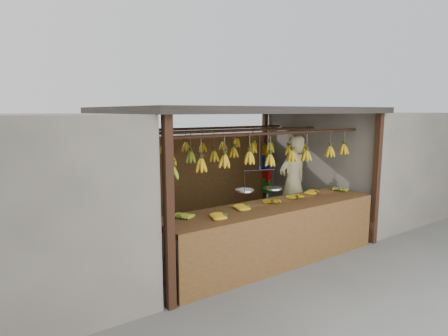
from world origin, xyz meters
TOP-DOWN VIEW (x-y plane):
  - ground at (0.00, 0.00)m, footprint 80.00×80.00m
  - stall at (0.00, 0.33)m, footprint 4.30×3.30m
  - neighbor_right at (3.60, 0.00)m, footprint 3.00×3.00m
  - counter at (-0.04, -1.23)m, footprint 3.73×0.85m
  - hanging_bananas at (-0.01, -0.00)m, footprint 3.65×2.25m
  - balance_scale at (-0.25, -1.00)m, footprint 0.73×0.41m
  - vendor at (1.41, -0.06)m, footprint 0.70×0.48m
  - bag_bundles at (1.94, 1.35)m, footprint 0.08×0.26m

SIDE VIEW (x-z plane):
  - ground at x=0.00m, z-range 0.00..0.00m
  - counter at x=-0.04m, z-range 0.23..1.19m
  - vendor at x=1.41m, z-range 0.00..1.87m
  - bag_bundles at x=1.94m, z-range 0.40..1.57m
  - neighbor_right at x=3.60m, z-range 0.00..2.30m
  - balance_scale at x=-0.25m, z-range 0.77..1.63m
  - hanging_bananas at x=-0.01m, z-range 1.42..1.81m
  - stall at x=0.00m, z-range 0.77..3.17m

